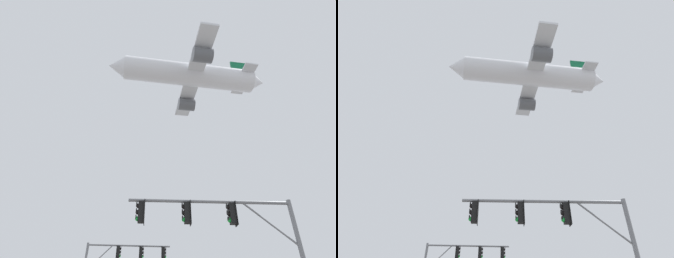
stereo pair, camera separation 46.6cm
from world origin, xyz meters
TOP-DOWN VIEW (x-y plane):
  - signal_pole_near at (3.23, 6.30)m, footprint 7.40×0.49m
  - airplane at (5.96, 27.99)m, footprint 28.09×21.70m

SIDE VIEW (x-z plane):
  - signal_pole_near at x=3.23m, z-range 1.62..7.30m
  - airplane at x=5.96m, z-range 32.48..40.13m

